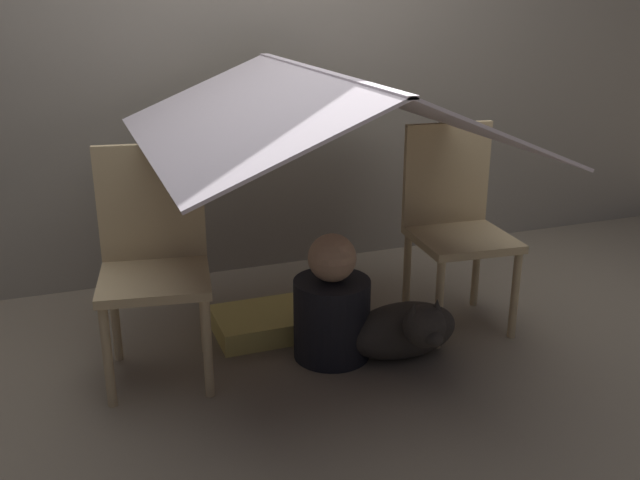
{
  "coord_description": "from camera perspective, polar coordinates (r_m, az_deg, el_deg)",
  "views": [
    {
      "loc": [
        -0.98,
        -2.59,
        1.5
      ],
      "look_at": [
        0.0,
        0.05,
        0.51
      ],
      "focal_mm": 40.0,
      "sensor_mm": 36.0,
      "label": 1
    }
  ],
  "objects": [
    {
      "name": "dog",
      "position": [
        3.06,
        6.9,
        -7.13
      ],
      "size": [
        0.5,
        0.43,
        0.34
      ],
      "color": "#332D28",
      "rests_on": "ground_plane"
    },
    {
      "name": "chair_left",
      "position": [
        2.91,
        -13.16,
        -1.15
      ],
      "size": [
        0.49,
        0.49,
        0.93
      ],
      "rotation": [
        0.0,
        0.0,
        -0.16
      ],
      "color": "#D1B27F",
      "rests_on": "ground_plane"
    },
    {
      "name": "ground_plane",
      "position": [
        3.15,
        0.33,
        -9.08
      ],
      "size": [
        8.8,
        8.8,
        0.0
      ],
      "primitive_type": "plane",
      "color": "gray"
    },
    {
      "name": "floor_cushion",
      "position": [
        3.32,
        -4.56,
        -6.62
      ],
      "size": [
        0.44,
        0.35,
        0.1
      ],
      "color": "#E5CC66",
      "rests_on": "ground_plane"
    },
    {
      "name": "sheet_canopy",
      "position": [
        2.85,
        0.0,
        10.68
      ],
      "size": [
        1.38,
        1.56,
        0.29
      ],
      "color": "silver"
    },
    {
      "name": "person_front",
      "position": [
        3.04,
        0.95,
        -5.43
      ],
      "size": [
        0.33,
        0.33,
        0.55
      ],
      "color": "black",
      "rests_on": "ground_plane"
    },
    {
      "name": "wall_back",
      "position": [
        3.85,
        -5.81,
        15.56
      ],
      "size": [
        7.0,
        0.05,
        2.5
      ],
      "color": "gray",
      "rests_on": "ground_plane"
    },
    {
      "name": "chair_right",
      "position": [
        3.35,
        10.76,
        1.73
      ],
      "size": [
        0.46,
        0.46,
        0.93
      ],
      "rotation": [
        0.0,
        0.0,
        -0.08
      ],
      "color": "#D1B27F",
      "rests_on": "ground_plane"
    }
  ]
}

